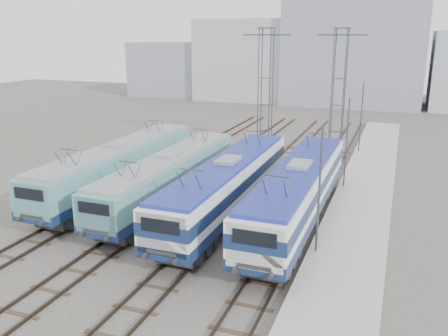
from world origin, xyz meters
TOP-DOWN VIEW (x-y plane):
  - ground at (0.00, 0.00)m, footprint 160.00×160.00m
  - platform at (10.20, 8.00)m, footprint 4.00×70.00m
  - locomotive_far_left at (-6.75, 6.90)m, footprint 2.88×18.18m
  - locomotive_center_left at (-2.25, 6.12)m, footprint 2.73×17.25m
  - locomotive_center_right at (2.25, 5.45)m, footprint 2.88×18.23m
  - locomotive_far_right at (6.75, 5.74)m, footprint 2.93×18.54m
  - catenary_tower_west at (0.00, 22.00)m, footprint 4.50×1.20m
  - catenary_tower_east at (6.50, 24.00)m, footprint 4.50×1.20m
  - mast_front at (8.60, 2.00)m, footprint 0.12×0.12m
  - mast_mid at (8.60, 14.00)m, footprint 0.12×0.12m
  - mast_rear at (8.60, 26.00)m, footprint 0.12×0.12m
  - building_west at (-14.00, 62.00)m, footprint 18.00×12.00m
  - building_center at (4.00, 62.00)m, footprint 22.00×14.00m
  - building_far_west at (-30.00, 62.00)m, footprint 14.00×10.00m

SIDE VIEW (x-z plane):
  - ground at x=0.00m, z-range 0.00..0.00m
  - platform at x=10.20m, z-range 0.00..0.30m
  - locomotive_center_left at x=-2.25m, z-range 0.53..3.78m
  - locomotive_far_left at x=-6.75m, z-range 0.55..3.97m
  - locomotive_center_right at x=2.25m, z-range 0.61..4.04m
  - locomotive_far_right at x=6.75m, z-range 0.62..4.10m
  - mast_front at x=8.60m, z-range 0.00..7.00m
  - mast_mid at x=8.60m, z-range 0.00..7.00m
  - mast_rear at x=8.60m, z-range 0.00..7.00m
  - building_far_west at x=-30.00m, z-range 0.00..10.00m
  - catenary_tower_west at x=0.00m, z-range 0.64..12.64m
  - catenary_tower_east at x=6.50m, z-range 0.64..12.64m
  - building_west at x=-14.00m, z-range 0.00..14.00m
  - building_center at x=4.00m, z-range 0.00..18.00m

